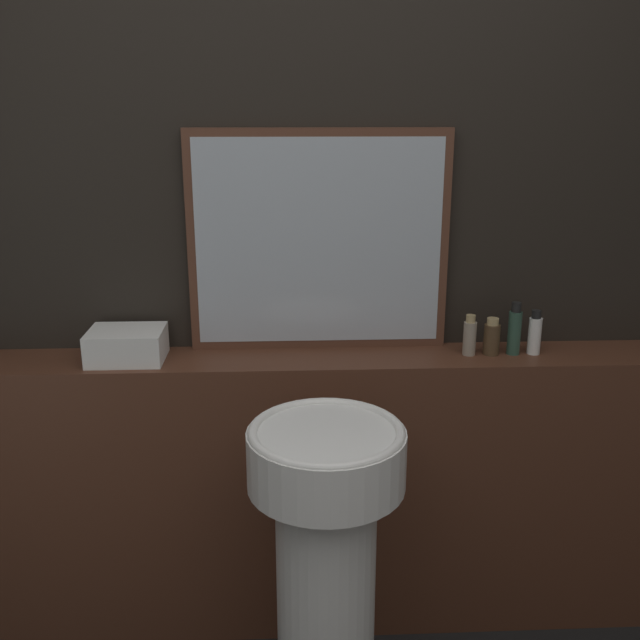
{
  "coord_description": "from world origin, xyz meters",
  "views": [
    {
      "loc": [
        -0.03,
        -0.52,
        1.64
      ],
      "look_at": [
        0.06,
        1.38,
        1.07
      ],
      "focal_mm": 40.0,
      "sensor_mm": 36.0,
      "label": 1
    }
  ],
  "objects_px": {
    "mirror": "(319,242)",
    "towel_stack": "(127,345)",
    "conditioner_bottle": "(492,338)",
    "lotion_bottle": "(514,330)",
    "shampoo_bottle": "(470,336)",
    "body_wash_bottle": "(535,334)",
    "pedestal_sink": "(326,560)"
  },
  "relations": [
    {
      "from": "mirror",
      "to": "towel_stack",
      "type": "relative_size",
      "value": 3.58
    },
    {
      "from": "mirror",
      "to": "conditioner_bottle",
      "type": "bearing_deg",
      "value": -10.27
    },
    {
      "from": "towel_stack",
      "to": "lotion_bottle",
      "type": "xyz_separation_m",
      "value": [
        1.16,
        0.0,
        0.03
      ]
    },
    {
      "from": "mirror",
      "to": "lotion_bottle",
      "type": "distance_m",
      "value": 0.65
    },
    {
      "from": "shampoo_bottle",
      "to": "conditioner_bottle",
      "type": "relative_size",
      "value": 1.1
    },
    {
      "from": "lotion_bottle",
      "to": "body_wash_bottle",
      "type": "bearing_deg",
      "value": 0.0
    },
    {
      "from": "mirror",
      "to": "towel_stack",
      "type": "distance_m",
      "value": 0.64
    },
    {
      "from": "mirror",
      "to": "shampoo_bottle",
      "type": "xyz_separation_m",
      "value": [
        0.45,
        -0.09,
        -0.27
      ]
    },
    {
      "from": "towel_stack",
      "to": "conditioner_bottle",
      "type": "distance_m",
      "value": 1.09
    },
    {
      "from": "towel_stack",
      "to": "lotion_bottle",
      "type": "bearing_deg",
      "value": 0.0
    },
    {
      "from": "mirror",
      "to": "shampoo_bottle",
      "type": "relative_size",
      "value": 6.26
    },
    {
      "from": "lotion_bottle",
      "to": "body_wash_bottle",
      "type": "relative_size",
      "value": 1.18
    },
    {
      "from": "lotion_bottle",
      "to": "mirror",
      "type": "bearing_deg",
      "value": 170.89
    },
    {
      "from": "shampoo_bottle",
      "to": "lotion_bottle",
      "type": "xyz_separation_m",
      "value": [
        0.14,
        0.0,
        0.02
      ]
    },
    {
      "from": "pedestal_sink",
      "to": "body_wash_bottle",
      "type": "distance_m",
      "value": 0.91
    },
    {
      "from": "mirror",
      "to": "body_wash_bottle",
      "type": "height_order",
      "value": "mirror"
    },
    {
      "from": "shampoo_bottle",
      "to": "body_wash_bottle",
      "type": "xyz_separation_m",
      "value": [
        0.2,
        0.0,
        0.01
      ]
    },
    {
      "from": "pedestal_sink",
      "to": "shampoo_bottle",
      "type": "height_order",
      "value": "shampoo_bottle"
    },
    {
      "from": "body_wash_bottle",
      "to": "towel_stack",
      "type": "bearing_deg",
      "value": 180.0
    },
    {
      "from": "towel_stack",
      "to": "mirror",
      "type": "bearing_deg",
      "value": 9.33
    },
    {
      "from": "towel_stack",
      "to": "shampoo_bottle",
      "type": "height_order",
      "value": "shampoo_bottle"
    },
    {
      "from": "lotion_bottle",
      "to": "shampoo_bottle",
      "type": "bearing_deg",
      "value": 180.0
    },
    {
      "from": "conditioner_bottle",
      "to": "lotion_bottle",
      "type": "distance_m",
      "value": 0.07
    },
    {
      "from": "mirror",
      "to": "body_wash_bottle",
      "type": "distance_m",
      "value": 0.71
    },
    {
      "from": "mirror",
      "to": "shampoo_bottle",
      "type": "bearing_deg",
      "value": -11.77
    },
    {
      "from": "conditioner_bottle",
      "to": "shampoo_bottle",
      "type": "bearing_deg",
      "value": -180.0
    },
    {
      "from": "pedestal_sink",
      "to": "shampoo_bottle",
      "type": "bearing_deg",
      "value": 44.42
    },
    {
      "from": "mirror",
      "to": "towel_stack",
      "type": "bearing_deg",
      "value": -170.67
    },
    {
      "from": "mirror",
      "to": "lotion_bottle",
      "type": "relative_size",
      "value": 4.83
    },
    {
      "from": "pedestal_sink",
      "to": "mirror",
      "type": "relative_size",
      "value": 1.15
    },
    {
      "from": "lotion_bottle",
      "to": "body_wash_bottle",
      "type": "height_order",
      "value": "lotion_bottle"
    },
    {
      "from": "shampoo_bottle",
      "to": "lotion_bottle",
      "type": "bearing_deg",
      "value": 0.0
    }
  ]
}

